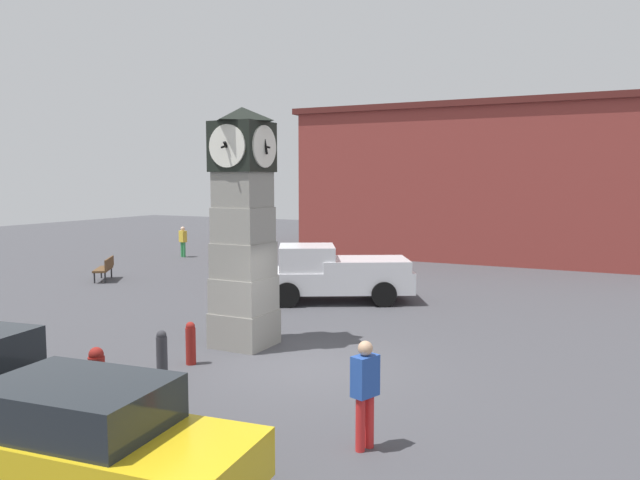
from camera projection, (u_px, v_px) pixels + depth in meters
name	position (u px, v px, depth m)	size (l,w,h in m)	color
ground_plane	(306.00, 366.00, 13.40)	(83.76, 83.76, 0.00)	#424247
clock_tower	(243.00, 231.00, 14.81)	(1.57, 1.60, 5.68)	gray
bollard_near_tower	(239.00, 326.00, 14.71)	(0.28, 0.28, 1.10)	brown
bollard_mid_row	(191.00, 343.00, 13.50)	(0.22, 0.22, 0.94)	maroon
bollard_far_row	(162.00, 356.00, 12.30)	(0.22, 0.22, 1.05)	#333338
bollard_end_row	(97.00, 378.00, 10.86)	(0.29, 0.29, 1.10)	maroon
car_by_building	(92.00, 440.00, 7.81)	(4.22, 2.20, 1.49)	gold
pickup_truck	(333.00, 273.00, 20.42)	(5.37, 4.17, 1.85)	silver
bench	(105.00, 267.00, 24.66)	(1.35, 1.61, 0.90)	brown
pedestrian_near_bench	(365.00, 388.00, 9.20)	(0.36, 0.46, 1.65)	red
pedestrian_crossing_lot	(183.00, 240.00, 32.00)	(0.45, 0.35, 1.57)	#338C4C
warehouse_blue_far	(503.00, 182.00, 33.47)	(19.84, 11.50, 7.65)	maroon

